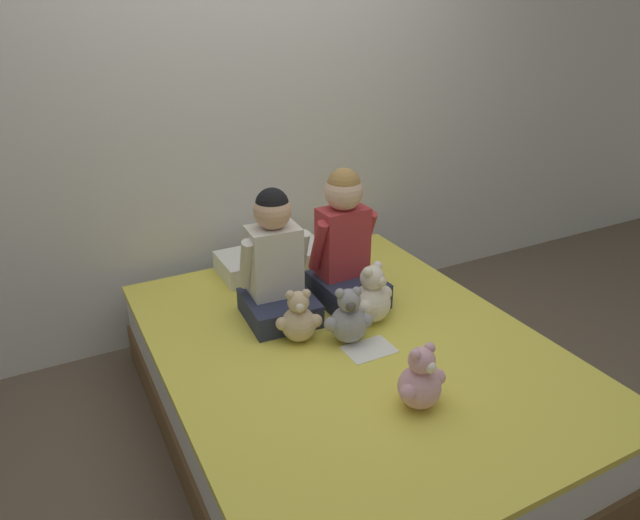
{
  "coord_description": "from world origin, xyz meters",
  "views": [
    {
      "loc": [
        -1.1,
        -1.81,
        1.82
      ],
      "look_at": [
        0.0,
        0.29,
        0.73
      ],
      "focal_mm": 32.0,
      "sensor_mm": 36.0,
      "label": 1
    }
  ],
  "objects": [
    {
      "name": "ground_plane",
      "position": [
        0.0,
        0.0,
        0.0
      ],
      "size": [
        14.0,
        14.0,
        0.0
      ],
      "primitive_type": "plane",
      "color": "brown"
    },
    {
      "name": "wall_behind_bed",
      "position": [
        0.0,
        1.16,
        1.25
      ],
      "size": [
        8.0,
        0.06,
        2.5
      ],
      "color": "silver",
      "rests_on": "ground_plane"
    },
    {
      "name": "bed",
      "position": [
        0.0,
        0.0,
        0.22
      ],
      "size": [
        1.6,
        2.04,
        0.45
      ],
      "color": "brown",
      "rests_on": "ground_plane"
    },
    {
      "name": "child_on_left",
      "position": [
        -0.19,
        0.37,
        0.71
      ],
      "size": [
        0.34,
        0.36,
        0.62
      ],
      "rotation": [
        0.0,
        0.0,
        -0.07
      ],
      "color": "#282D47",
      "rests_on": "bed"
    },
    {
      "name": "child_on_right",
      "position": [
        0.18,
        0.37,
        0.73
      ],
      "size": [
        0.33,
        0.36,
        0.66
      ],
      "rotation": [
        0.0,
        0.0,
        0.03
      ],
      "color": "#282D47",
      "rests_on": "bed"
    },
    {
      "name": "teddy_bear_held_by_left_child",
      "position": [
        -0.19,
        0.13,
        0.55
      ],
      "size": [
        0.2,
        0.15,
        0.24
      ],
      "rotation": [
        0.0,
        0.0,
        -0.31
      ],
      "color": "#D1B78E",
      "rests_on": "bed"
    },
    {
      "name": "teddy_bear_held_by_right_child",
      "position": [
        0.18,
        0.12,
        0.57
      ],
      "size": [
        0.23,
        0.18,
        0.29
      ],
      "rotation": [
        0.0,
        0.0,
        0.43
      ],
      "color": "silver",
      "rests_on": "bed"
    },
    {
      "name": "teddy_bear_between_children",
      "position": [
        -0.0,
        0.02,
        0.55
      ],
      "size": [
        0.21,
        0.16,
        0.26
      ],
      "rotation": [
        0.0,
        0.0,
        -0.26
      ],
      "color": "#939399",
      "rests_on": "bed"
    },
    {
      "name": "teddy_bear_at_foot_of_bed",
      "position": [
        0.01,
        -0.48,
        0.55
      ],
      "size": [
        0.21,
        0.16,
        0.26
      ],
      "rotation": [
        0.0,
        0.0,
        0.16
      ],
      "color": "#DBA3B2",
      "rests_on": "bed"
    },
    {
      "name": "pillow_at_headboard",
      "position": [
        0.0,
        0.84,
        0.5
      ],
      "size": [
        0.6,
        0.3,
        0.11
      ],
      "color": "white",
      "rests_on": "bed"
    },
    {
      "name": "sign_card",
      "position": [
        0.04,
        -0.09,
        0.45
      ],
      "size": [
        0.21,
        0.15,
        0.0
      ],
      "color": "white",
      "rests_on": "bed"
    }
  ]
}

